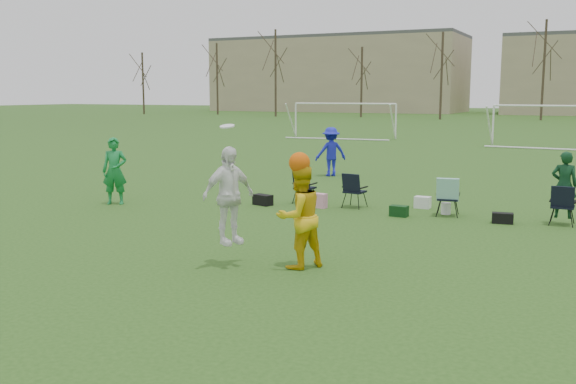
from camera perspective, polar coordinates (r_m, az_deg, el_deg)
The scene contains 8 objects.
ground at distance 11.03m, azimuth -9.93°, elevation -7.95°, with size 260.00×260.00×0.00m, color #274C17.
fielder_green_near at distance 18.91m, azimuth -15.15°, elevation 1.82°, with size 0.70×0.46×1.91m, color #167F39.
fielder_blue at distance 24.54m, azimuth 3.83°, elevation 3.60°, with size 1.20×0.69×1.86m, color #191FBF.
center_contest at distance 11.58m, azimuth -1.42°, elevation -1.34°, with size 2.16×1.64×2.60m.
sideline_setup at distance 17.21m, azimuth 12.86°, elevation -0.17°, with size 8.40×1.88×1.77m.
goal_left at distance 45.54m, azimuth 5.04°, elevation 7.23°, with size 7.39×0.76×2.46m.
goal_mid at distance 40.61m, azimuth 22.88°, elevation 6.39°, with size 7.40×0.63×2.46m.
tree_line at distance 78.63m, azimuth 21.83°, elevation 9.61°, with size 110.28×3.28×11.40m.
Camera 1 is at (6.24, -8.53, 3.16)m, focal length 40.00 mm.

